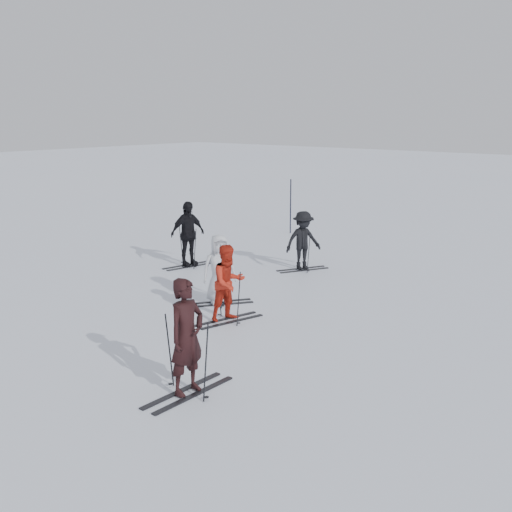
{
  "coord_description": "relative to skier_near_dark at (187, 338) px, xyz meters",
  "views": [
    {
      "loc": [
        10.06,
        -11.23,
        4.58
      ],
      "look_at": [
        0.0,
        1.0,
        1.0
      ],
      "focal_mm": 45.0,
      "sensor_mm": 36.0,
      "label": 1
    }
  ],
  "objects": [
    {
      "name": "ground",
      "position": [
        -2.9,
        4.31,
        -0.97
      ],
      "size": [
        120.0,
        120.0,
        0.0
      ],
      "primitive_type": "plane",
      "color": "silver",
      "rests_on": "ground"
    },
    {
      "name": "skier_near_dark",
      "position": [
        0.0,
        0.0,
        0.0
      ],
      "size": [
        0.47,
        0.71,
        1.94
      ],
      "primitive_type": "imported",
      "rotation": [
        0.0,
        0.0,
        1.58
      ],
      "color": "black",
      "rests_on": "ground"
    },
    {
      "name": "skier_red",
      "position": [
        -2.0,
        3.25,
        -0.12
      ],
      "size": [
        0.82,
        0.96,
        1.71
      ],
      "primitive_type": "imported",
      "rotation": [
        0.0,
        0.0,
        1.34
      ],
      "color": "#B52414",
      "rests_on": "ground"
    },
    {
      "name": "skier_grey",
      "position": [
        -3.06,
        4.1,
        -0.13
      ],
      "size": [
        0.91,
        0.98,
        1.68
      ],
      "primitive_type": "imported",
      "rotation": [
        0.0,
        0.0,
        0.96
      ],
      "color": "silver",
      "rests_on": "ground"
    },
    {
      "name": "skier_uphill_left",
      "position": [
        -6.41,
        6.35,
        0.0
      ],
      "size": [
        0.7,
        1.21,
        1.95
      ],
      "primitive_type": "imported",
      "rotation": [
        0.0,
        0.0,
        1.36
      ],
      "color": "black",
      "rests_on": "ground"
    },
    {
      "name": "skier_uphill_far",
      "position": [
        -3.48,
        8.18,
        -0.11
      ],
      "size": [
        1.08,
        1.28,
        1.72
      ],
      "primitive_type": "imported",
      "rotation": [
        0.0,
        0.0,
        1.09
      ],
      "color": "black",
      "rests_on": "ground"
    },
    {
      "name": "skis_near_dark",
      "position": [
        0.0,
        0.0,
        -0.29
      ],
      "size": [
        1.88,
        1.01,
        1.36
      ],
      "primitive_type": null,
      "rotation": [
        0.0,
        0.0,
        1.58
      ],
      "color": "black",
      "rests_on": "ground"
    },
    {
      "name": "skis_red",
      "position": [
        -2.0,
        3.25,
        -0.35
      ],
      "size": [
        1.86,
        1.27,
        1.24
      ],
      "primitive_type": null,
      "rotation": [
        0.0,
        0.0,
        1.34
      ],
      "color": "black",
      "rests_on": "ground"
    },
    {
      "name": "skis_grey",
      "position": [
        -3.06,
        4.1,
        -0.37
      ],
      "size": [
        1.86,
        1.67,
        1.21
      ],
      "primitive_type": null,
      "rotation": [
        0.0,
        0.0,
        0.96
      ],
      "color": "black",
      "rests_on": "ground"
    },
    {
      "name": "skis_uphill_left",
      "position": [
        -6.41,
        6.35,
        -0.35
      ],
      "size": [
        1.85,
        1.23,
        1.24
      ],
      "primitive_type": null,
      "rotation": [
        0.0,
        0.0,
        1.36
      ],
      "color": "black",
      "rests_on": "ground"
    },
    {
      "name": "skis_uphill_far",
      "position": [
        -3.48,
        8.18,
        -0.38
      ],
      "size": [
        1.83,
        1.51,
        1.18
      ],
      "primitive_type": null,
      "rotation": [
        0.0,
        0.0,
        1.09
      ],
      "color": "black",
      "rests_on": "ground"
    },
    {
      "name": "piste_marker",
      "position": [
        -7.24,
        12.66,
        0.06
      ],
      "size": [
        0.06,
        0.06,
        2.07
      ],
      "primitive_type": "cylinder",
      "rotation": [
        0.0,
        0.0,
        0.42
      ],
      "color": "black",
      "rests_on": "ground"
    }
  ]
}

